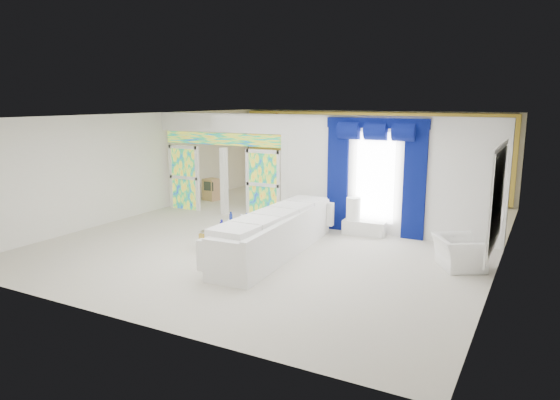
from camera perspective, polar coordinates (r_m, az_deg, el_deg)
The scene contains 22 objects.
floor at distance 13.20m, azimuth 1.32°, elevation -3.67°, with size 12.00×12.00×0.00m, color #B7AF9E.
dividing_wall at distance 13.04m, azimuth 11.83°, elevation 2.64°, with size 5.70×0.18×3.00m, color white.
dividing_header at distance 15.10m, azimuth -6.67°, elevation 8.62°, with size 4.30×0.18×0.55m, color white.
stained_panel_left at distance 16.12m, azimuth -10.70°, elevation 2.50°, with size 0.95×0.04×2.00m, color #994C3F.
stained_panel_right at distance 14.52m, azimuth -1.89°, elevation 1.73°, with size 0.95×0.04×2.00m, color #994C3F.
stained_transom at distance 15.13m, azimuth -6.63°, elevation 6.82°, with size 4.00×0.05×0.35m, color #994C3F.
window_pane at distance 13.02m, azimuth 10.64°, elevation 2.45°, with size 1.00×0.02×2.30m, color white.
blue_drape_left at distance 13.33m, azimuth 6.50°, elevation 2.56°, with size 0.55×0.10×2.80m, color #030B44.
blue_drape_right at distance 12.74m, azimuth 14.88°, elevation 1.84°, with size 0.55×0.10×2.80m, color #030B44.
blue_pelmet at distance 12.86m, azimuth 10.83°, elevation 8.47°, with size 2.60×0.12×0.25m, color #030B44.
wall_mirror at distance 10.58m, azimuth 23.30°, elevation 0.26°, with size 0.04×2.70×1.90m, color white.
gold_curtains at distance 18.32m, azimuth 9.76°, elevation 5.14°, with size 9.70×0.12×2.90m, color gold.
white_sofa at distance 11.32m, azimuth -0.48°, elevation -3.98°, with size 0.96×4.46×0.85m, color white.
coffee_table at distance 12.30m, azimuth -5.34°, elevation -3.82°, with size 0.63×1.90×0.42m, color gold.
console_table at distance 13.10m, azimuth 9.41°, elevation -3.12°, with size 1.08×0.34×0.36m, color silver.
table_lamp at distance 13.09m, azimuth 8.24°, elevation -0.98°, with size 0.36×0.36×0.58m, color white.
armchair at distance 11.03m, azimuth 19.41°, elevation -5.59°, with size 1.00×0.87×0.65m, color white.
grand_piano at distance 16.75m, azimuth 1.71°, elevation 1.36°, with size 1.58×2.07×1.04m, color black.
piano_bench at distance 15.43m, azimuth -0.95°, elevation -0.88°, with size 0.94×0.37×0.31m, color black.
tv_console at distance 17.53m, azimuth -7.65°, elevation 1.20°, with size 0.51×0.46×0.74m, color tan.
chandelier at distance 16.85m, azimuth -0.40°, elevation 8.70°, with size 0.60×0.60×0.60m, color gold.
decanters at distance 12.21m, azimuth -5.29°, elevation -2.47°, with size 0.24×1.13×0.27m.
Camera 1 is at (5.77, -11.38, 3.40)m, focal length 32.58 mm.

